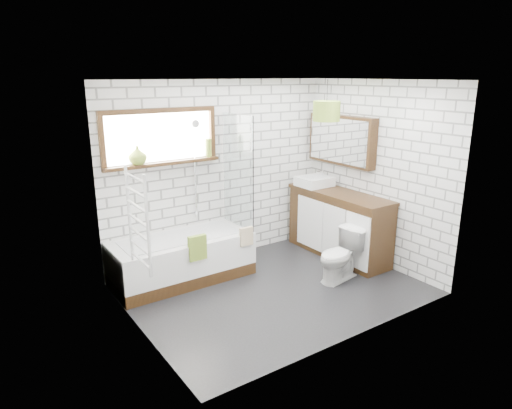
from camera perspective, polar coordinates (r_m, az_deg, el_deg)
floor at (r=5.74m, az=2.31°, el=-10.57°), size 3.40×2.60×0.01m
ceiling at (r=5.14m, az=2.63°, el=15.34°), size 3.40×2.60×0.01m
wall_back at (r=6.37m, az=-4.60°, el=4.05°), size 3.40×0.01×2.50m
wall_front at (r=4.37m, az=12.75°, el=-1.89°), size 3.40×0.01×2.50m
wall_left at (r=4.53m, az=-15.11°, el=-1.42°), size 0.01×2.60×2.50m
wall_right at (r=6.45m, az=14.73°, el=3.72°), size 0.01×2.60×2.50m
window at (r=5.87m, az=-11.78°, el=8.19°), size 1.52×0.16×0.68m
towel_radiator at (r=4.56m, az=-14.53°, el=-1.93°), size 0.06×0.52×1.00m
mirror_cabinet at (r=6.72m, az=10.62°, el=7.92°), size 0.16×1.20×0.70m
shower_riser at (r=6.12m, az=-7.66°, el=4.43°), size 0.02×0.02×1.30m
bathtub at (r=5.96m, az=-9.24°, el=-6.66°), size 1.77×0.78×0.57m
shower_screen at (r=6.05m, az=-2.26°, el=4.15°), size 0.02×0.72×1.50m
towel_green at (r=5.55m, az=-7.34°, el=-5.38°), size 0.23×0.06×0.31m
towel_beige at (r=5.88m, az=-1.22°, el=-4.01°), size 0.19×0.05×0.24m
vanity at (r=6.70m, az=10.29°, el=-2.41°), size 0.54×1.67×0.96m
basin at (r=6.85m, az=7.31°, el=2.89°), size 0.47×0.41×0.14m
tap at (r=6.94m, az=8.32°, el=3.59°), size 0.03×0.03×0.17m
toilet at (r=5.96m, az=10.49°, el=-6.27°), size 0.48×0.71×0.67m
vase_olive at (r=5.75m, az=-14.57°, el=5.79°), size 0.27×0.27×0.23m
vase_dark at (r=5.75m, az=-14.59°, el=5.63°), size 0.23×0.23×0.20m
bottle at (r=6.14m, az=-5.94°, el=6.89°), size 0.10×0.10×0.24m
pendant at (r=6.10m, az=8.80°, el=11.46°), size 0.35×0.35×0.26m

